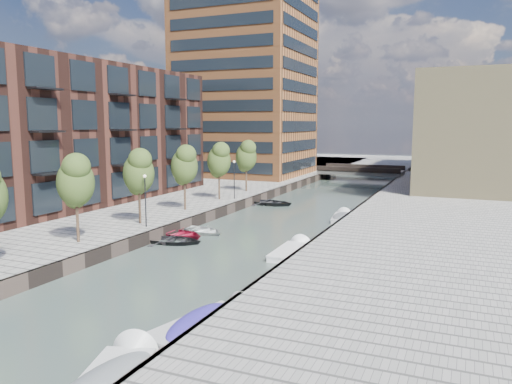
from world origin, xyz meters
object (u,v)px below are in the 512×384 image
Objects in this scene: tree_5 at (219,159)px; car at (431,181)px; sloop_2 at (179,237)px; motorboat_1 at (111,381)px; tree_6 at (246,155)px; motorboat_4 at (342,217)px; tree_4 at (184,164)px; sloop_1 at (174,243)px; tree_2 at (75,179)px; tree_3 at (139,170)px; motorboat_2 at (292,252)px; bridge at (361,171)px; motorboat_3 at (207,323)px; sloop_4 at (271,205)px; sloop_3 at (203,233)px.

tree_5 reaches higher than car.
motorboat_1 is (10.19, -20.76, 0.23)m from sloop_2.
motorboat_4 is at bearing -30.07° from tree_6.
sloop_1 is at bearing -64.25° from tree_4.
tree_3 is at bearing 90.00° from tree_2.
tree_3 and tree_5 have the same top height.
motorboat_2 is at bearing -88.19° from sloop_2.
car is at bearing -45.89° from bridge.
sloop_4 is at bearing 106.69° from motorboat_3.
tree_5 reaches higher than sloop_1.
tree_3 is 14.00m from tree_5.
motorboat_3 is (14.03, -35.29, -5.08)m from tree_6.
sloop_1 is 16.37m from motorboat_3.
tree_3 is 19.53m from sloop_4.
motorboat_3 is 49.87m from car.
motorboat_4 reaches higher than sloop_1.
sloop_4 is at bearing 5.05° from sloop_2.
motorboat_3 is (0.78, -13.84, 0.13)m from motorboat_2.
tree_4 is 1.20× the size of sloop_4.
tree_6 is 1.44× the size of sloop_3.
tree_4 reaches higher than car.
motorboat_1 is (13.38, -41.02, -5.08)m from tree_6.
motorboat_4 is at bearing -31.22° from sloop_2.
tree_6 reaches higher than motorboat_1.
sloop_3 is at bearing -14.22° from sloop_1.
tree_3 is 24.61m from motorboat_1.
tree_6 is 21.19m from sloop_2.
tree_5 is at bearing 39.87° from sloop_3.
bridge is at bearing 98.45° from motorboat_4.
tree_2 is 1.17× the size of motorboat_2.
motorboat_3 is (10.84, -15.03, 0.22)m from sloop_2.
motorboat_1 is at bearing -90.25° from motorboat_4.
tree_5 reaches higher than motorboat_1.
tree_3 is at bearing -100.25° from bridge.
tree_5 is at bearing 90.00° from tree_3.
motorboat_1 is (13.38, -13.02, -5.08)m from tree_2.
motorboat_4 is (10.33, 12.43, 0.18)m from sloop_2.
tree_3 is at bearing 140.56° from sloop_3.
motorboat_1 is 1.02× the size of motorboat_3.
bridge is 2.77× the size of motorboat_4.
motorboat_2 is (9.23, 0.89, 0.10)m from sloop_1.
tree_6 reaches higher than bridge.
sloop_4 is (1.06, 17.57, 0.00)m from sloop_2.
bridge is at bearing 95.72° from motorboat_2.
motorboat_2 is 0.87× the size of motorboat_3.
tree_2 reaches higher than sloop_4.
car is (19.93, 28.21, -3.72)m from tree_4.
sloop_1 is at bearing -95.30° from bridge.
tree_4 is at bearing -102.00° from bridge.
sloop_2 is 18.53m from motorboat_3.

